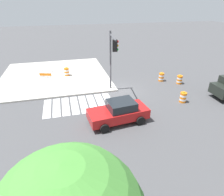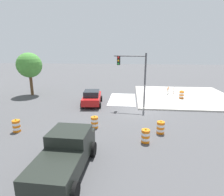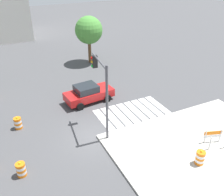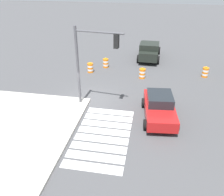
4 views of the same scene
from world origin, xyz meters
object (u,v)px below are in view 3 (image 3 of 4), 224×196
at_px(traffic_barrel_median_near, 21,169).
at_px(traffic_barrel_median_far, 18,123).
at_px(traffic_barrel_on_sidewalk, 200,158).
at_px(construction_barricade, 214,136).
at_px(street_tree_streetside_mid, 89,30).
at_px(sports_car, 88,93).
at_px(traffic_light_pole, 101,83).

relative_size(traffic_barrel_median_near, traffic_barrel_median_far, 1.00).
bearing_deg(traffic_barrel_on_sidewalk, construction_barricade, 25.68).
xyz_separation_m(traffic_barrel_on_sidewalk, street_tree_streetside_mid, (0.54, 19.48, 3.35)).
xyz_separation_m(traffic_barrel_median_far, traffic_barrel_on_sidewalk, (9.49, -9.01, 0.15)).
distance_m(traffic_barrel_on_sidewalk, construction_barricade, 2.47).
relative_size(sports_car, construction_barricade, 3.15).
bearing_deg(construction_barricade, traffic_barrel_on_sidewalk, -154.32).
relative_size(traffic_barrel_median_far, street_tree_streetside_mid, 0.18).
relative_size(traffic_barrel_on_sidewalk, traffic_light_pole, 0.19).
bearing_deg(traffic_light_pole, sports_car, 81.21).
relative_size(traffic_light_pole, street_tree_streetside_mid, 0.98).
height_order(traffic_barrel_median_near, traffic_barrel_median_far, same).
distance_m(traffic_barrel_median_near, traffic_barrel_median_far, 5.04).
relative_size(traffic_barrel_median_far, construction_barricade, 0.72).
height_order(traffic_barrel_median_far, construction_barricade, construction_barricade).
height_order(traffic_barrel_on_sidewalk, construction_barricade, traffic_barrel_on_sidewalk).
xyz_separation_m(sports_car, traffic_barrel_median_near, (-6.82, -6.50, -0.36)).
distance_m(traffic_barrel_median_far, construction_barricade, 14.15).
relative_size(sports_car, street_tree_streetside_mid, 0.80).
xyz_separation_m(traffic_barrel_median_far, street_tree_streetside_mid, (10.03, 10.47, 3.50)).
bearing_deg(traffic_barrel_median_near, street_tree_streetside_mid, 55.71).
distance_m(sports_car, traffic_barrel_median_near, 9.43).
bearing_deg(sports_car, traffic_light_pole, -98.79).
xyz_separation_m(traffic_barrel_median_near, construction_barricade, (12.24, -2.93, 0.27)).
bearing_deg(traffic_barrel_median_near, sports_car, 43.61).
bearing_deg(street_tree_streetside_mid, traffic_barrel_on_sidewalk, -91.58).
relative_size(traffic_barrel_median_far, traffic_barrel_on_sidewalk, 1.00).
bearing_deg(traffic_barrel_median_near, traffic_light_pole, 17.70).
distance_m(traffic_barrel_median_near, traffic_barrel_on_sidewalk, 10.79).
bearing_deg(street_tree_streetside_mid, sports_car, -112.58).
bearing_deg(traffic_light_pole, construction_barricade, -38.58).
bearing_deg(traffic_barrel_median_near, construction_barricade, -13.45).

